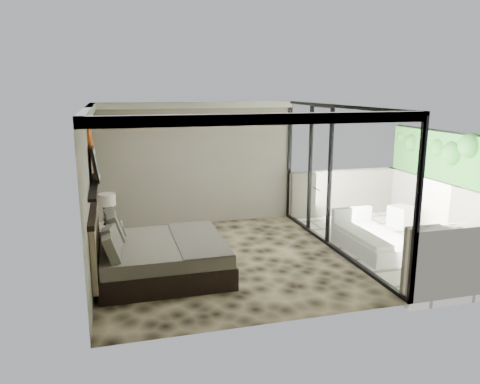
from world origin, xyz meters
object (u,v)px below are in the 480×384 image
object	(u,v)px
table_lamp	(107,205)
lounger	(370,240)
bed	(157,255)
ottoman	(402,216)
nightstand	(111,238)

from	to	relation	value
table_lamp	lounger	world-z (taller)	table_lamp
bed	lounger	distance (m)	4.13
table_lamp	ottoman	xyz separation A→B (m)	(6.46, -0.11, -0.67)
bed	nightstand	size ratio (longest dim) A/B	4.54
lounger	bed	bearing A→B (deg)	-179.01
bed	ottoman	bearing A→B (deg)	13.88
table_lamp	lounger	distance (m)	5.14
bed	table_lamp	world-z (taller)	bed
ottoman	lounger	size ratio (longest dim) A/B	0.27
nightstand	ottoman	distance (m)	6.43
bed	ottoman	distance (m)	5.86
nightstand	lounger	xyz separation A→B (m)	(4.86, -1.36, -0.03)
table_lamp	nightstand	bearing A→B (deg)	-49.43
nightstand	table_lamp	size ratio (longest dim) A/B	0.79
nightstand	table_lamp	world-z (taller)	table_lamp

